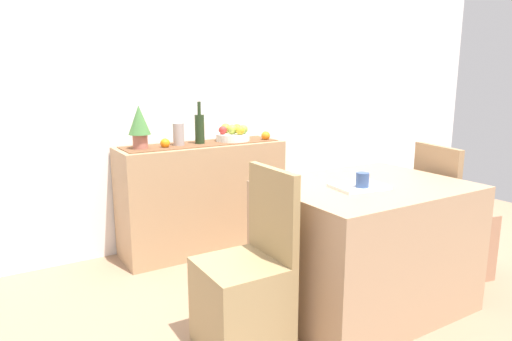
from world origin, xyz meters
TOP-DOWN VIEW (x-y plane):
  - ground_plane at (0.00, 0.00)m, footprint 6.40×6.40m
  - room_wall_rear at (0.00, 1.18)m, footprint 6.40×0.06m
  - sideboard_console at (-0.17, 0.92)m, footprint 1.26×0.42m
  - table_runner at (-0.17, 0.92)m, footprint 1.19×0.32m
  - fruit_bowl at (0.10, 0.92)m, footprint 0.26×0.26m
  - apple_left at (0.07, 1.00)m, footprint 0.08×0.08m
  - apple_center at (0.01, 0.92)m, footprint 0.06×0.06m
  - apple_upper at (0.15, 0.95)m, footprint 0.07×0.07m
  - apple_front at (0.08, 0.89)m, footprint 0.08×0.08m
  - apple_rear at (0.11, 0.83)m, footprint 0.07×0.07m
  - apple_right at (0.16, 0.87)m, footprint 0.07×0.07m
  - wine_bottle at (-0.19, 0.92)m, footprint 0.07×0.07m
  - ceramic_vase at (-0.36, 0.92)m, footprint 0.08×0.08m
  - potted_plant at (-0.64, 0.92)m, footprint 0.15×0.15m
  - orange_loose_end at (0.36, 0.84)m, footprint 0.07×0.07m
  - orange_loose_mid at (-0.47, 0.88)m, footprint 0.07×0.07m
  - dining_table at (0.25, -0.40)m, footprint 1.10×0.84m
  - open_book at (0.13, -0.44)m, footprint 0.31×0.25m
  - coffee_cup at (0.11, -0.49)m, footprint 0.07×0.07m
  - chair_near_window at (-0.57, -0.40)m, footprint 0.40×0.40m
  - chair_by_corner at (1.06, -0.39)m, footprint 0.47×0.47m

SIDE VIEW (x-z plane):
  - ground_plane at x=0.00m, z-range -0.02..0.00m
  - chair_near_window at x=-0.57m, z-range -0.18..0.72m
  - chair_by_corner at x=1.06m, z-range -0.18..0.72m
  - dining_table at x=0.25m, z-range 0.00..0.74m
  - sideboard_console at x=-0.17m, z-range 0.00..0.83m
  - open_book at x=0.13m, z-range 0.74..0.76m
  - coffee_cup at x=0.11m, z-range 0.74..0.84m
  - table_runner at x=-0.17m, z-range 0.83..0.84m
  - fruit_bowl at x=0.10m, z-range 0.84..0.89m
  - orange_loose_mid at x=-0.47m, z-range 0.83..0.90m
  - orange_loose_end at x=0.36m, z-range 0.83..0.90m
  - ceramic_vase at x=-0.36m, z-range 0.83..1.00m
  - apple_center at x=0.01m, z-range 0.89..0.96m
  - apple_rear at x=0.11m, z-range 0.89..0.96m
  - apple_right at x=0.16m, z-range 0.89..0.96m
  - apple_upper at x=0.15m, z-range 0.89..0.96m
  - apple_left at x=0.07m, z-range 0.89..0.97m
  - apple_front at x=0.08m, z-range 0.89..0.97m
  - wine_bottle at x=-0.19m, z-range 0.79..1.11m
  - potted_plant at x=-0.64m, z-range 0.85..1.16m
  - room_wall_rear at x=0.00m, z-range 0.00..2.70m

